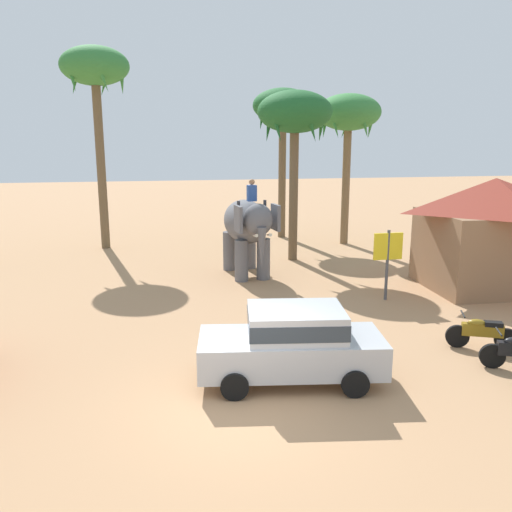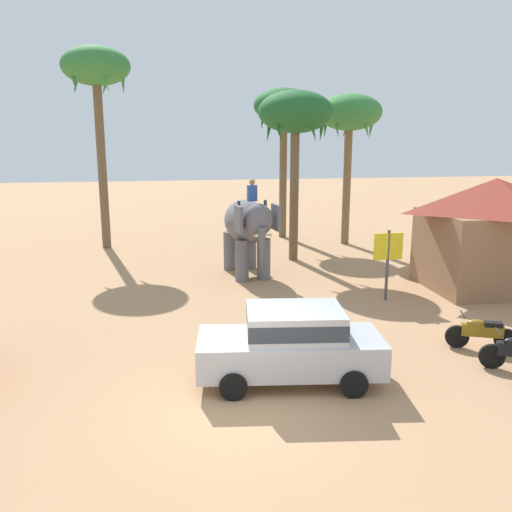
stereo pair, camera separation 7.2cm
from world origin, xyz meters
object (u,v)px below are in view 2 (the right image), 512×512
object	(u,v)px
car_sedan_foreground	(292,342)
motorcycle_fourth_in_row	(482,332)
elephant_with_mahout	(248,226)
palm_tree_left_of_road	(96,73)
roadside_hut	(492,231)
palm_tree_near_hut	(349,116)
palm_tree_leaning_seaward	(295,116)
signboard_yellow	(388,251)
palm_tree_far_back	(284,110)

from	to	relation	value
car_sedan_foreground	motorcycle_fourth_in_row	world-z (taller)	car_sedan_foreground
elephant_with_mahout	palm_tree_left_of_road	distance (m)	11.06
motorcycle_fourth_in_row	roadside_hut	xyz separation A→B (m)	(3.65, 5.21, 1.66)
palm_tree_near_hut	roadside_hut	size ratio (longest dim) A/B	1.46
palm_tree_leaning_seaward	elephant_with_mahout	bearing A→B (deg)	-135.56
car_sedan_foreground	palm_tree_leaning_seaward	world-z (taller)	palm_tree_leaning_seaward
roadside_hut	car_sedan_foreground	bearing A→B (deg)	-145.84
signboard_yellow	elephant_with_mahout	bearing A→B (deg)	135.27
car_sedan_foreground	signboard_yellow	world-z (taller)	signboard_yellow
palm_tree_far_back	palm_tree_leaning_seaward	distance (m)	5.65
palm_tree_leaning_seaward	roadside_hut	size ratio (longest dim) A/B	1.43
car_sedan_foreground	palm_tree_left_of_road	bearing A→B (deg)	108.64
palm_tree_left_of_road	palm_tree_far_back	bearing A→B (deg)	7.58
car_sedan_foreground	roadside_hut	world-z (taller)	roadside_hut
motorcycle_fourth_in_row	palm_tree_left_of_road	distance (m)	20.27
signboard_yellow	motorcycle_fourth_in_row	bearing A→B (deg)	-82.03
car_sedan_foreground	elephant_with_mahout	distance (m)	9.45
palm_tree_leaning_seaward	signboard_yellow	xyz separation A→B (m)	(1.57, -6.47, -4.60)
elephant_with_mahout	signboard_yellow	xyz separation A→B (m)	(4.06, -4.03, -0.30)
palm_tree_far_back	palm_tree_near_hut	bearing A→B (deg)	-41.45
elephant_with_mahout	car_sedan_foreground	bearing A→B (deg)	-93.64
palm_tree_leaning_seaward	palm_tree_near_hut	bearing A→B (deg)	41.21
motorcycle_fourth_in_row	signboard_yellow	bearing A→B (deg)	97.97
palm_tree_left_of_road	roadside_hut	xyz separation A→B (m)	(14.38, -10.07, -6.20)
elephant_with_mahout	motorcycle_fourth_in_row	xyz separation A→B (m)	(4.69, -8.52, -1.53)
palm_tree_near_hut	palm_tree_leaning_seaward	xyz separation A→B (m)	(-3.57, -3.13, -0.15)
elephant_with_mahout	palm_tree_far_back	size ratio (longest dim) A/B	0.50
car_sedan_foreground	signboard_yellow	bearing A→B (deg)	48.94
car_sedan_foreground	palm_tree_left_of_road	size ratio (longest dim) A/B	0.45
roadside_hut	motorcycle_fourth_in_row	bearing A→B (deg)	-124.99
palm_tree_left_of_road	palm_tree_far_back	distance (m)	9.55
roadside_hut	palm_tree_far_back	bearing A→B (deg)	113.99
elephant_with_mahout	signboard_yellow	world-z (taller)	elephant_with_mahout
roadside_hut	palm_tree_near_hut	bearing A→B (deg)	104.39
palm_tree_far_back	roadside_hut	distance (m)	13.25
palm_tree_far_back	palm_tree_left_of_road	bearing A→B (deg)	-172.42
car_sedan_foreground	motorcycle_fourth_in_row	distance (m)	5.38
palm_tree_near_hut	signboard_yellow	size ratio (longest dim) A/B	3.14
signboard_yellow	palm_tree_leaning_seaward	bearing A→B (deg)	103.68
palm_tree_far_back	signboard_yellow	size ratio (longest dim) A/B	3.32
palm_tree_left_of_road	palm_tree_far_back	xyz separation A→B (m)	(9.35, 1.24, -1.49)
car_sedan_foreground	palm_tree_leaning_seaward	size ratio (longest dim) A/B	0.58
car_sedan_foreground	palm_tree_far_back	bearing A→B (deg)	77.35
motorcycle_fourth_in_row	palm_tree_leaning_seaward	world-z (taller)	palm_tree_leaning_seaward
palm_tree_leaning_seaward	signboard_yellow	size ratio (longest dim) A/B	3.07
car_sedan_foreground	palm_tree_near_hut	distance (m)	17.26
car_sedan_foreground	palm_tree_leaning_seaward	xyz separation A→B (m)	(3.09, 11.81, 5.35)
palm_tree_left_of_road	car_sedan_foreground	bearing A→B (deg)	-71.36
palm_tree_leaning_seaward	signboard_yellow	world-z (taller)	palm_tree_leaning_seaward
elephant_with_mahout	motorcycle_fourth_in_row	distance (m)	9.85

